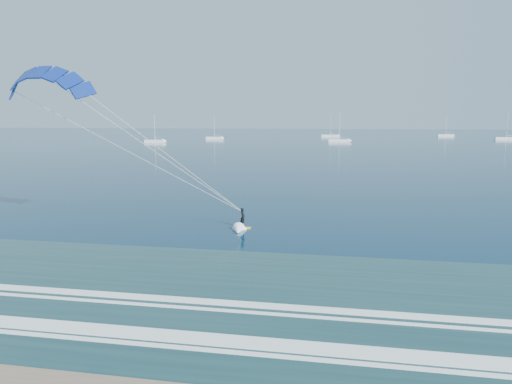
{
  "coord_description": "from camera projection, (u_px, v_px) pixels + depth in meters",
  "views": [
    {
      "loc": [
        2.18,
        -12.54,
        9.57
      ],
      "look_at": [
        -4.1,
        23.06,
        3.78
      ],
      "focal_mm": 32.0,
      "sensor_mm": 36.0,
      "label": 1
    }
  ],
  "objects": [
    {
      "name": "sailboat_0",
      "position": [
        155.0,
        141.0,
        187.01
      ],
      "size": [
        8.52,
        2.4,
        11.61
      ],
      "color": "white",
      "rests_on": "ground"
    },
    {
      "name": "sailboat_4",
      "position": [
        446.0,
        135.0,
        254.35
      ],
      "size": [
        8.41,
        2.4,
        11.48
      ],
      "color": "white",
      "rests_on": "ground"
    },
    {
      "name": "kitesurfer_rig",
      "position": [
        147.0,
        146.0,
        37.06
      ],
      "size": [
        19.6,
        9.05,
        14.59
      ],
      "color": "yellow",
      "rests_on": "ground"
    },
    {
      "name": "sailboat_2",
      "position": [
        330.0,
        136.0,
        248.3
      ],
      "size": [
        9.43,
        2.4,
        12.62
      ],
      "color": "white",
      "rests_on": "ground"
    },
    {
      "name": "sailboat_5",
      "position": [
        506.0,
        138.0,
        214.4
      ],
      "size": [
        9.91,
        2.4,
        13.36
      ],
      "color": "white",
      "rests_on": "ground"
    },
    {
      "name": "sailboat_3",
      "position": [
        339.0,
        140.0,
        192.58
      ],
      "size": [
        8.91,
        2.4,
        12.34
      ],
      "color": "white",
      "rests_on": "ground"
    },
    {
      "name": "sailboat_1",
      "position": [
        215.0,
        138.0,
        218.7
      ],
      "size": [
        8.05,
        2.4,
        11.14
      ],
      "color": "white",
      "rests_on": "ground"
    }
  ]
}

